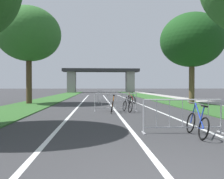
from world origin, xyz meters
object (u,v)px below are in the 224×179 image
bicycle_red_1 (131,99)px  bicycle_black_4 (127,106)px  crowd_barrier_third (112,97)px  crowd_barrier_nearest (182,116)px  tree_right_oak_near (192,40)px  tree_left_pine_far (29,34)px  bicycle_green_3 (132,99)px  crowd_barrier_second (116,102)px  bicycle_blue_5 (197,124)px  bicycle_orange_0 (112,105)px

bicycle_red_1 → bicycle_black_4: 7.28m
crowd_barrier_third → bicycle_black_4: bearing=-86.6°
crowd_barrier_nearest → bicycle_red_1: size_ratio=1.48×
tree_right_oak_near → bicycle_black_4: tree_right_oak_near is taller
tree_left_pine_far → bicycle_green_3: (8.45, -0.09, -5.32)m
tree_left_pine_far → crowd_barrier_second: bearing=-42.2°
tree_left_pine_far → crowd_barrier_second: tree_left_pine_far is taller
bicycle_blue_5 → bicycle_red_1: bearing=92.7°
crowd_barrier_second → bicycle_orange_0: crowd_barrier_second is taller
bicycle_green_3 → bicycle_red_1: bearing=-108.7°
crowd_barrier_third → bicycle_green_3: bearing=-18.4°
bicycle_orange_0 → bicycle_green_3: size_ratio=1.05×
crowd_barrier_third → bicycle_red_1: bearing=12.2°
crowd_barrier_third → bicycle_orange_0: 7.04m
crowd_barrier_second → bicycle_orange_0: 0.65m
crowd_barrier_second → bicycle_orange_0: size_ratio=1.43×
bicycle_green_3 → crowd_barrier_third: bearing=-30.8°
crowd_barrier_second → bicycle_black_4: crowd_barrier_second is taller
tree_left_pine_far → bicycle_red_1: bearing=5.5°
bicycle_red_1 → bicycle_black_4: bicycle_red_1 is taller
tree_left_pine_far → bicycle_orange_0: size_ratio=4.58×
crowd_barrier_third → bicycle_orange_0: crowd_barrier_third is taller
tree_right_oak_near → bicycle_orange_0: tree_right_oak_near is taller
bicycle_green_3 → bicycle_blue_5: 12.81m
bicycle_blue_5 → bicycle_green_3: bearing=93.1°
crowd_barrier_second → bicycle_blue_5: bearing=-75.7°
crowd_barrier_third → crowd_barrier_nearest: bearing=-84.3°
crowd_barrier_second → bicycle_black_4: size_ratio=1.55×
tree_right_oak_near → crowd_barrier_third: (-6.32, 1.59, -4.62)m
crowd_barrier_nearest → crowd_barrier_second: (-1.53, 6.43, 0.00)m
tree_left_pine_far → bicycle_orange_0: bearing=-45.9°
bicycle_green_3 → bicycle_black_4: size_ratio=1.04×
tree_right_oak_near → bicycle_orange_0: size_ratio=4.23×
crowd_barrier_nearest → bicycle_black_4: crowd_barrier_nearest is taller
bicycle_orange_0 → bicycle_green_3: 6.81m
bicycle_black_4 → tree_left_pine_far: bearing=127.7°
bicycle_red_1 → bicycle_green_3: bicycle_red_1 is taller
crowd_barrier_nearest → bicycle_orange_0: (-1.75, 5.83, -0.13)m
bicycle_orange_0 → bicycle_black_4: bicycle_orange_0 is taller
tree_right_oak_near → crowd_barrier_second: 9.37m
bicycle_orange_0 → bicycle_blue_5: bearing=-66.5°
crowd_barrier_nearest → bicycle_green_3: bearing=88.5°
crowd_barrier_second → crowd_barrier_third: (0.24, 6.43, 0.00)m
crowd_barrier_second → bicycle_green_3: bearing=72.6°
crowd_barrier_third → bicycle_green_3: size_ratio=1.50×
tree_left_pine_far → tree_right_oak_near: (13.16, -1.15, -0.54)m
tree_right_oak_near → bicycle_red_1: bearing=156.9°
bicycle_orange_0 → crowd_barrier_nearest: bearing=-67.3°
tree_left_pine_far → bicycle_orange_0: tree_left_pine_far is taller
tree_right_oak_near → crowd_barrier_second: bearing=-143.6°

